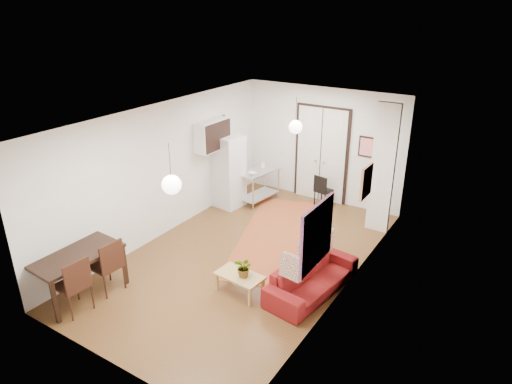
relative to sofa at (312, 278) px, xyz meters
The scene contains 27 objects.
floor 1.72m from the sofa, 166.97° to the left, with size 7.00×7.00×0.00m, color brown.
ceiling 3.12m from the sofa, 166.97° to the left, with size 4.20×7.00×0.02m, color white.
wall_back 4.38m from the sofa, 113.11° to the left, with size 4.20×0.02×2.90m, color silver.
wall_front 3.72m from the sofa, 118.00° to the right, with size 4.20×0.02×2.90m, color silver.
wall_left 3.95m from the sofa, behind, with size 0.02×7.00×2.90m, color silver.
wall_right 1.30m from the sofa, 40.87° to the left, with size 0.02×7.00×2.90m, color silver.
double_doors 4.28m from the sofa, 113.35° to the left, with size 1.44×0.06×2.50m, color white.
stub_partition 3.16m from the sofa, 86.23° to the left, with size 0.50×0.10×2.90m, color silver.
wall_cabinet 4.35m from the sofa, 152.23° to the left, with size 0.35×1.00×0.70m, color white.
painting_popart 1.67m from the sofa, 64.24° to the right, with size 0.05×1.00×1.00m, color red.
painting_abstract 1.97m from the sofa, 70.54° to the left, with size 0.05×0.50×0.60m, color white.
poster_back 4.10m from the sofa, 97.49° to the left, with size 0.40×0.03×0.50m, color red.
print_left 4.73m from the sofa, 147.40° to the left, with size 0.03×0.44×0.54m, color #9C6941.
pendant_back 3.51m from the sofa, 124.81° to the left, with size 0.30×0.30×0.80m.
pendant_front 3.04m from the sofa, 135.71° to the right, with size 0.30×0.30×0.80m.
kilim_rug 2.15m from the sofa, 137.13° to the left, with size 1.47×3.93×0.01m, color #A54C29.
sofa is the anchor object (origin of this frame).
coffee_table 1.28m from the sofa, 145.77° to the right, with size 0.88×0.54×0.37m.
potted_plant 1.23m from the sofa, 143.09° to the right, with size 0.33×0.28×0.36m, color #2F612B.
kitchen_counter 4.09m from the sofa, 135.29° to the left, with size 0.70×1.16×0.84m.
bowl 3.92m from the sofa, 138.44° to the left, with size 0.20×0.20×0.05m, color white.
soap_bottle 4.34m from the sofa, 133.39° to the left, with size 0.08×0.08×0.17m, color #4F81AC.
fridge 4.13m from the sofa, 146.49° to the left, with size 0.64×0.64×1.82m, color silver.
dining_table 4.10m from the sofa, 146.60° to the right, with size 0.94×1.53×0.82m.
dining_chair_near 3.61m from the sofa, 150.08° to the right, with size 0.52×0.70×1.01m.
dining_chair_far 4.00m from the sofa, 141.33° to the right, with size 0.52×0.70×1.01m.
black_side_chair 3.87m from the sofa, 111.18° to the left, with size 0.43×0.43×0.81m.
Camera 1 is at (4.47, -6.69, 4.81)m, focal length 32.00 mm.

